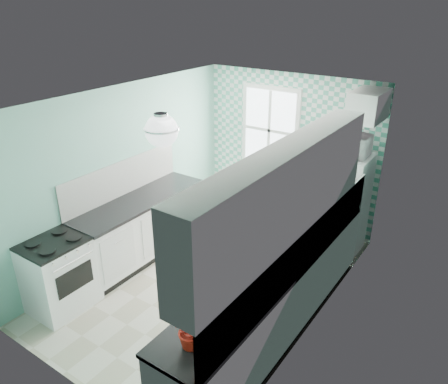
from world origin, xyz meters
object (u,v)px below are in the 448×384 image
Objects in this scene: sink at (320,223)px; microwave at (349,144)px; ceiling_light at (162,130)px; stove at (60,274)px; potted_plant at (192,331)px; fruit_bowl at (208,329)px; fridge at (342,203)px.

sink is 1.30m from microwave.
ceiling_light is 0.38× the size of stove.
stove is 2.51m from potted_plant.
stove is 3.30m from sink.
sink is at bearing 89.92° from potted_plant.
ceiling_light is at bearing 144.19° from fruit_bowl.
fridge reaches higher than potted_plant.
sink reaches higher than stove.
sink is (2.40, 2.22, 0.45)m from stove.
stove is at bearing -121.99° from fridge.
ceiling_light is at bearing -125.28° from sink.
sink is at bearing 51.94° from ceiling_light.
sink is at bearing 46.32° from stove.
fridge is at bearing 97.86° from sink.
ceiling_light is 3.22m from fridge.
ceiling_light is 2.40m from sink.
sink is 2.62m from potted_plant.
fruit_bowl is at bearing -35.81° from ceiling_light.
ceiling_light reaches higher than fridge.
fridge is 3.47m from fruit_bowl.
stove is at bearing 170.64° from potted_plant.
microwave reaches higher than fridge.
potted_plant is at bearing -5.72° from stove.
microwave reaches higher than fruit_bowl.
microwave reaches higher than potted_plant.
fridge reaches higher than fruit_bowl.
ceiling_light reaches higher than microwave.
fruit_bowl is (1.20, -0.87, -1.34)m from ceiling_light.
microwave is (0.00, 0.00, 0.91)m from fridge.
potted_plant reaches higher than fruit_bowl.
fruit_bowl is at bearing -85.28° from fridge.
stove is 1.63× the size of microwave.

